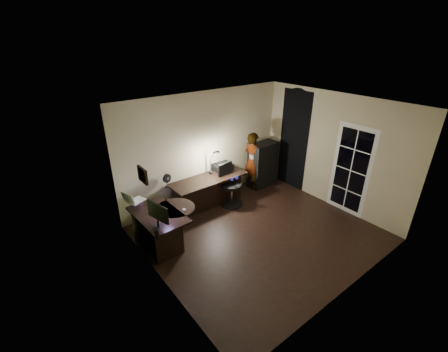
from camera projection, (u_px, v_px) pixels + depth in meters
floor at (260, 233)px, 6.38m from camera, size 4.50×4.00×0.01m
ceiling at (268, 106)px, 5.21m from camera, size 4.50×4.00×0.01m
wall_back at (205, 148)px, 7.23m from camera, size 4.50×0.01×2.70m
wall_front at (360, 224)px, 4.36m from camera, size 4.50×0.01×2.70m
wall_left at (157, 215)px, 4.55m from camera, size 0.01×4.00×2.70m
wall_right at (332, 151)px, 7.03m from camera, size 0.01×4.00×2.70m
green_wall_overlay at (157, 215)px, 4.56m from camera, size 0.00×4.00×2.70m
arched_doorway at (294, 140)px, 7.87m from camera, size 0.01×0.90×2.60m
french_door at (351, 170)px, 6.76m from camera, size 0.02×0.92×2.10m
framed_picture at (143, 175)px, 4.68m from camera, size 0.04×0.30×0.25m
desk_left at (160, 229)px, 5.90m from camera, size 0.81×1.28×0.72m
desk_right at (209, 191)px, 7.30m from camera, size 1.93×0.69×0.72m
cabinet at (263, 164)px, 8.17m from camera, size 0.84×0.46×1.22m
laptop_stand at (137, 203)px, 6.05m from camera, size 0.26×0.23×0.09m
laptop at (136, 196)px, 5.98m from camera, size 0.44×0.42×0.24m
monitor at (158, 219)px, 5.32m from camera, size 0.23×0.53×0.34m
mouse at (184, 209)px, 5.88m from camera, size 0.06×0.09×0.04m
phone at (159, 219)px, 5.61m from camera, size 0.10×0.15×0.01m
pen at (156, 228)px, 5.35m from camera, size 0.05×0.14×0.01m
speaker at (157, 235)px, 5.03m from camera, size 0.09×0.09×0.18m
notepad at (166, 217)px, 5.67m from camera, size 0.18×0.23×0.01m
desk_fan at (167, 180)px, 6.71m from camera, size 0.23×0.17×0.32m
headphones at (234, 178)px, 7.07m from camera, size 0.20×0.13×0.09m
printer at (223, 167)px, 7.53m from camera, size 0.46×0.36×0.20m
desk_lamp at (210, 161)px, 7.22m from camera, size 0.19×0.34×0.72m
office_chair at (232, 185)px, 7.26m from camera, size 0.63×0.63×1.03m
person at (252, 161)px, 7.94m from camera, size 0.38×0.56×1.57m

